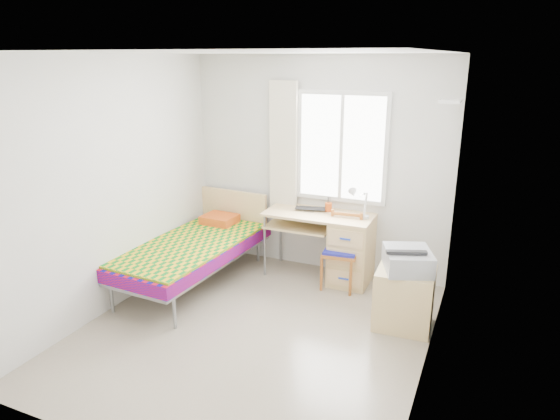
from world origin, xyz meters
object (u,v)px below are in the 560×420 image
(cabinet, at_px, (404,298))
(printer, at_px, (408,260))
(bed, at_px, (195,247))
(desk, at_px, (346,247))
(chair, at_px, (343,246))

(cabinet, height_order, printer, printer)
(bed, xyz_separation_m, desk, (1.60, 0.74, -0.00))
(chair, xyz_separation_m, cabinet, (0.82, -0.63, -0.20))
(bed, xyz_separation_m, printer, (2.43, -0.02, 0.27))
(desk, bearing_deg, printer, -43.03)
(bed, relative_size, chair, 2.40)
(cabinet, bearing_deg, desk, 134.11)
(chair, distance_m, cabinet, 1.05)
(chair, bearing_deg, cabinet, -44.04)
(desk, relative_size, printer, 2.11)
(desk, xyz_separation_m, cabinet, (0.83, -0.78, -0.13))
(desk, height_order, chair, chair)
(printer, bearing_deg, cabinet, -132.07)
(desk, height_order, printer, printer)
(chair, height_order, printer, chair)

